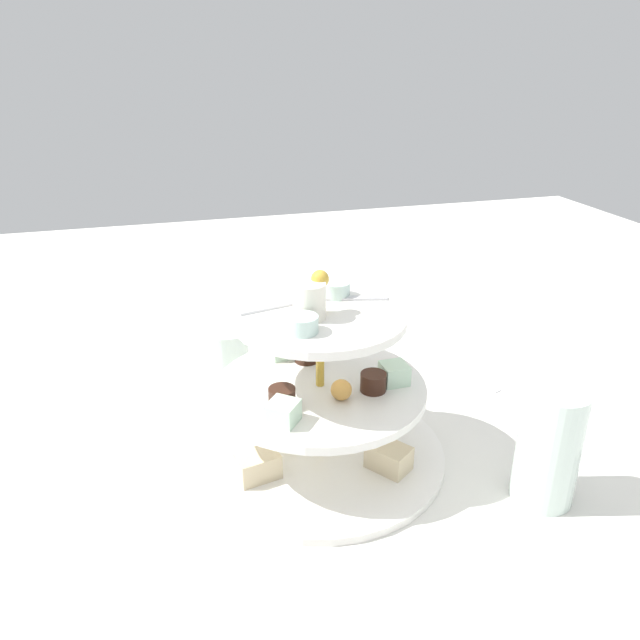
# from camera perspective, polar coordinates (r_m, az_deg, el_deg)

# --- Properties ---
(ground_plane) EXTENTS (2.40, 2.40, 0.00)m
(ground_plane) POSITION_cam_1_polar(r_m,az_deg,el_deg) (0.77, -0.00, -12.62)
(ground_plane) COLOR silver
(tiered_serving_stand) EXTENTS (0.30, 0.30, 0.24)m
(tiered_serving_stand) POSITION_cam_1_polar(r_m,az_deg,el_deg) (0.73, -0.04, -7.79)
(tiered_serving_stand) COLOR white
(tiered_serving_stand) RESTS_ON ground_plane
(water_glass_tall_right) EXTENTS (0.07, 0.07, 0.14)m
(water_glass_tall_right) POSITION_cam_1_polar(r_m,az_deg,el_deg) (0.72, 20.64, -10.96)
(water_glass_tall_right) COLOR silver
(water_glass_tall_right) RESTS_ON ground_plane
(water_glass_short_left) EXTENTS (0.06, 0.06, 0.07)m
(water_glass_short_left) POSITION_cam_1_polar(r_m,az_deg,el_deg) (0.95, -8.58, -2.94)
(water_glass_short_left) COLOR silver
(water_glass_short_left) RESTS_ON ground_plane
(teacup_with_saucer) EXTENTS (0.09, 0.09, 0.05)m
(teacup_with_saucer) POSITION_cam_1_polar(r_m,az_deg,el_deg) (1.00, -0.58, -2.10)
(teacup_with_saucer) COLOR white
(teacup_with_saucer) RESTS_ON ground_plane
(butter_knife_right) EXTENTS (0.07, 0.16, 0.00)m
(butter_knife_right) POSITION_cam_1_polar(r_m,az_deg,el_deg) (0.99, 12.56, -4.47)
(butter_knife_right) COLOR silver
(butter_knife_right) RESTS_ON ground_plane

